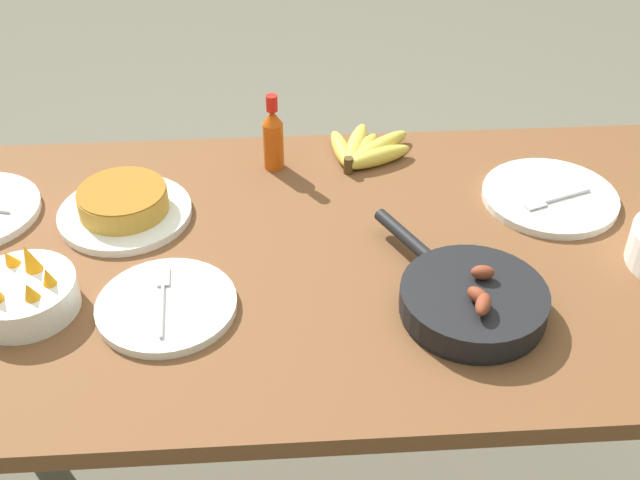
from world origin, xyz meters
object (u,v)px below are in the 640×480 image
frittata_plate_center (124,206)px  fruit_bowl_citrus (23,293)px  empty_plate_far_left (167,306)px  hot_sauce_bottle (273,137)px  skillet (471,300)px  empty_plate_near_front (550,197)px  banana_bunch (364,150)px

frittata_plate_center → fruit_bowl_citrus: 0.29m
frittata_plate_center → empty_plate_far_left: bearing=-69.3°
fruit_bowl_citrus → hot_sauce_bottle: bearing=44.5°
skillet → empty_plate_far_left: size_ratio=1.56×
fruit_bowl_citrus → empty_plate_near_front: bearing=14.8°
banana_bunch → hot_sauce_bottle: bearing=-172.5°
skillet → hot_sauce_bottle: hot_sauce_bottle is taller
empty_plate_far_left → hot_sauce_bottle: size_ratio=1.41×
skillet → frittata_plate_center: (-0.61, 0.31, -0.00)m
skillet → frittata_plate_center: bearing=35.3°
frittata_plate_center → fruit_bowl_citrus: size_ratio=1.43×
hot_sauce_bottle → banana_bunch: bearing=7.5°
empty_plate_far_left → hot_sauce_bottle: (0.19, 0.44, 0.06)m
banana_bunch → empty_plate_near_front: (0.35, -0.19, -0.01)m
empty_plate_near_front → empty_plate_far_left: (-0.74, -0.28, 0.00)m
banana_bunch → fruit_bowl_citrus: size_ratio=1.07×
frittata_plate_center → banana_bunch: bearing=21.1°
empty_plate_far_left → skillet: bearing=-4.5°
banana_bunch → skillet: bearing=-76.1°
hot_sauce_bottle → frittata_plate_center: bearing=-151.0°
frittata_plate_center → skillet: bearing=-27.2°
empty_plate_far_left → frittata_plate_center: bearing=110.7°
empty_plate_near_front → fruit_bowl_citrus: size_ratio=1.50×
empty_plate_near_front → fruit_bowl_citrus: 1.01m
banana_bunch → fruit_bowl_citrus: bearing=-144.4°
empty_plate_near_front → hot_sauce_bottle: bearing=163.7°
frittata_plate_center → empty_plate_far_left: frittata_plate_center is taller
skillet → empty_plate_far_left: bearing=58.0°
empty_plate_near_front → hot_sauce_bottle: hot_sauce_bottle is taller
empty_plate_far_left → fruit_bowl_citrus: size_ratio=1.32×
fruit_bowl_citrus → hot_sauce_bottle: size_ratio=1.07×
fruit_bowl_citrus → skillet: bearing=-4.4°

